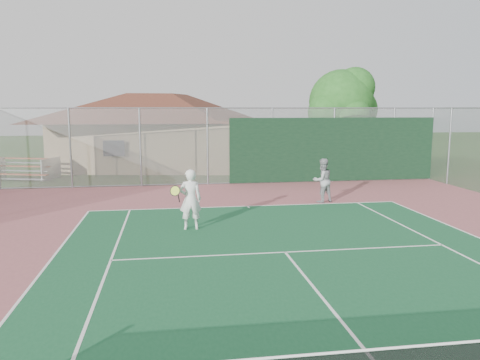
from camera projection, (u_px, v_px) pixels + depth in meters
name	position (u px, v px, depth m)	size (l,w,h in m)	color
back_fence	(274.00, 148.00, 21.74)	(20.08, 0.11, 3.53)	gray
clubhouse	(159.00, 123.00, 27.83)	(13.11, 9.88, 5.14)	tan
bleachers	(22.00, 169.00, 22.95)	(3.24, 2.39, 1.05)	#AF4928
tree	(343.00, 104.00, 24.95)	(4.04, 3.83, 5.64)	#382014
player_white_front	(190.00, 200.00, 13.40)	(0.94, 0.68, 1.75)	white
player_grey_back	(322.00, 181.00, 17.33)	(0.94, 0.82, 1.63)	#9A9C9F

